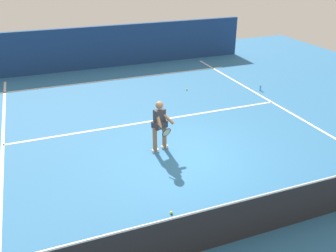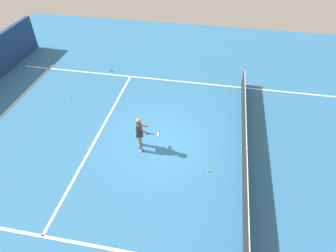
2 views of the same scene
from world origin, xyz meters
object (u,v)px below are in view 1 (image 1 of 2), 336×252
tennis_player (160,124)px  water_bottle (260,88)px  tennis_ball_near (171,213)px  tennis_ball_mid (187,89)px

tennis_player → water_bottle: 6.70m
tennis_player → water_bottle: size_ratio=6.46×
tennis_ball_near → tennis_ball_mid: 8.21m
tennis_ball_mid → water_bottle: water_bottle is taller
tennis_ball_mid → water_bottle: bearing=157.9°
tennis_ball_near → water_bottle: size_ratio=0.28×
tennis_ball_near → water_bottle: bearing=-136.6°
tennis_ball_near → tennis_ball_mid: bearing=-116.3°
tennis_player → tennis_ball_mid: (-2.86, -4.52, -0.81)m
tennis_ball_mid → water_bottle: size_ratio=0.28×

